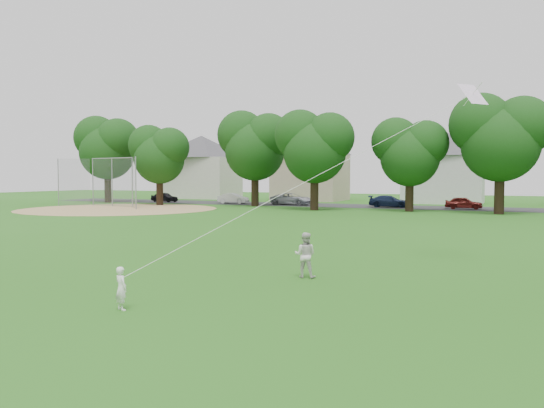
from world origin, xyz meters
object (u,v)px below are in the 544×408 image
at_px(older_boy, 305,255).
at_px(baseball_backstop, 108,182).
at_px(toddler, 121,288).
at_px(kite, 331,168).

height_order(older_boy, baseball_backstop, baseball_backstop).
distance_m(toddler, kite, 6.53).
relative_size(older_boy, baseball_backstop, 0.12).
bearing_deg(toddler, kite, -103.38).
distance_m(toddler, older_boy, 5.85).
bearing_deg(toddler, older_boy, -93.13).
bearing_deg(older_boy, toddler, 58.16).
distance_m(toddler, baseball_backstop, 43.03).
distance_m(older_boy, baseball_backstop, 41.03).
height_order(older_boy, kite, kite).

